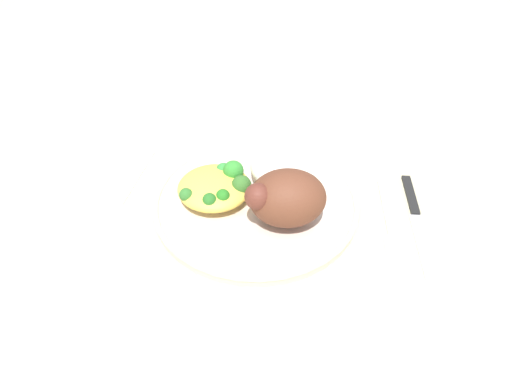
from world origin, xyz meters
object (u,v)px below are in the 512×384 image
mac_cheese_with_broccoli (217,186)px  rice_pile (283,167)px  knife (416,213)px  fork (389,220)px  napkin (116,172)px  roasted_chicken (286,198)px  plate (256,202)px

mac_cheese_with_broccoli → rice_pile: bearing=-160.0°
rice_pile → knife: size_ratio=0.49×
fork → knife: knife is taller
mac_cheese_with_broccoli → fork: size_ratio=0.70×
fork → napkin: fork is taller
roasted_chicken → fork: (-0.14, -0.01, -0.05)m
mac_cheese_with_broccoli → napkin: size_ratio=0.77×
plate → fork: (-0.18, 0.04, -0.01)m
roasted_chicken → fork: roasted_chicken is taller
plate → knife: plate is taller
knife → napkin: bearing=-14.3°
plate → mac_cheese_with_broccoli: (0.05, -0.01, 0.02)m
roasted_chicken → knife: size_ratio=0.56×
knife → napkin: knife is taller
fork → napkin: (0.38, -0.12, -0.00)m
rice_pile → roasted_chicken: bearing=86.8°
mac_cheese_with_broccoli → knife: 0.27m
rice_pile → knife: rice_pile is taller
napkin → fork: bearing=162.9°
roasted_chicken → mac_cheese_with_broccoli: (0.09, -0.05, -0.02)m
rice_pile → napkin: size_ratio=0.73×
plate → roasted_chicken: bearing=129.1°
fork → napkin: 0.40m
plate → fork: size_ratio=1.96×
roasted_chicken → napkin: (0.24, -0.12, -0.05)m
fork → napkin: bearing=-17.1°
plate → mac_cheese_with_broccoli: mac_cheese_with_broccoli is taller
rice_pile → napkin: 0.25m
mac_cheese_with_broccoli → fork: 0.23m
roasted_chicken → knife: roasted_chicken is taller
mac_cheese_with_broccoli → roasted_chicken: bearing=150.4°
mac_cheese_with_broccoli → napkin: mac_cheese_with_broccoli is taller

